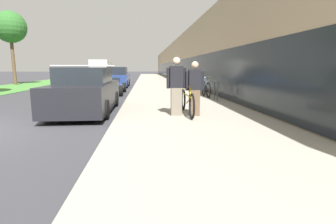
{
  "coord_description": "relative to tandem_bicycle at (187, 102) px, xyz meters",
  "views": [
    {
      "loc": [
        4.22,
        -6.43,
        1.53
      ],
      "look_at": [
        5.81,
        11.5,
        -1.51
      ],
      "focal_mm": 28.0,
      "sensor_mm": 36.0,
      "label": 1
    }
  ],
  "objects": [
    {
      "name": "person_rider",
      "position": [
        0.17,
        -0.28,
        0.41
      ],
      "size": [
        0.54,
        0.21,
        1.59
      ],
      "color": "brown",
      "rests_on": "sidewalk_slab"
    },
    {
      "name": "vintage_roadster_curbside",
      "position": [
        -3.35,
        7.81,
        -0.11
      ],
      "size": [
        1.74,
        4.24,
        0.95
      ],
      "color": "navy",
      "rests_on": "ground"
    },
    {
      "name": "cruiser_bike_nearest",
      "position": [
        1.68,
        4.66,
        0.02
      ],
      "size": [
        0.52,
        1.73,
        0.95
      ],
      "color": "black",
      "rests_on": "sidewalk_slab"
    },
    {
      "name": "bike_rack_hoop",
      "position": [
        1.8,
        3.33,
        0.13
      ],
      "size": [
        0.05,
        0.6,
        0.84
      ],
      "color": "#4C4C51",
      "rests_on": "sidewalk_slab"
    },
    {
      "name": "parked_sedan_far",
      "position": [
        -3.46,
        13.78,
        0.21
      ],
      "size": [
        1.77,
        4.14,
        1.6
      ],
      "color": "navy",
      "rests_on": "ground"
    },
    {
      "name": "cruiser_bike_middle",
      "position": [
        1.65,
        6.72,
        -0.02
      ],
      "size": [
        0.52,
        1.67,
        0.84
      ],
      "color": "black",
      "rests_on": "sidewalk_slab"
    },
    {
      "name": "street_tree_far",
      "position": [
        -13.0,
        17.19,
        4.52
      ],
      "size": [
        2.74,
        2.74,
        6.46
      ],
      "color": "brown",
      "rests_on": "ground"
    },
    {
      "name": "person_bystander",
      "position": [
        -0.36,
        -0.2,
        0.48
      ],
      "size": [
        0.58,
        0.23,
        1.71
      ],
      "color": "#756B5B",
      "rests_on": "sidewalk_slab"
    },
    {
      "name": "sidewalk_slab",
      "position": [
        0.07,
        19.6,
        -0.45
      ],
      "size": [
        4.43,
        70.0,
        0.13
      ],
      "color": "#A39E8E",
      "rests_on": "ground"
    },
    {
      "name": "moving_truck",
      "position": [
        -7.5,
        31.46,
        0.83
      ],
      "size": [
        2.54,
        6.37,
        2.63
      ],
      "color": "orange",
      "rests_on": "ground"
    },
    {
      "name": "storefront_facade",
      "position": [
        7.31,
        27.6,
        1.86
      ],
      "size": [
        10.01,
        70.0,
        4.76
      ],
      "color": "tan",
      "rests_on": "ground"
    },
    {
      "name": "cruiser_bike_farthest",
      "position": [
        1.52,
        8.85,
        -0.02
      ],
      "size": [
        0.52,
        1.75,
        0.84
      ],
      "color": "black",
      "rests_on": "sidewalk_slab"
    },
    {
      "name": "lawn_strip",
      "position": [
        -11.59,
        23.6,
        -0.5
      ],
      "size": [
        4.66,
        70.0,
        0.03
      ],
      "color": "#478438",
      "rests_on": "ground"
    },
    {
      "name": "tandem_bicycle",
      "position": [
        0.0,
        0.0,
        0.0
      ],
      "size": [
        0.52,
        2.34,
        0.9
      ],
      "color": "black",
      "rests_on": "sidewalk_slab"
    },
    {
      "name": "parked_sedan_curbside",
      "position": [
        -3.31,
        1.4,
        0.2
      ],
      "size": [
        1.91,
        4.58,
        1.62
      ],
      "color": "black",
      "rests_on": "ground"
    }
  ]
}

